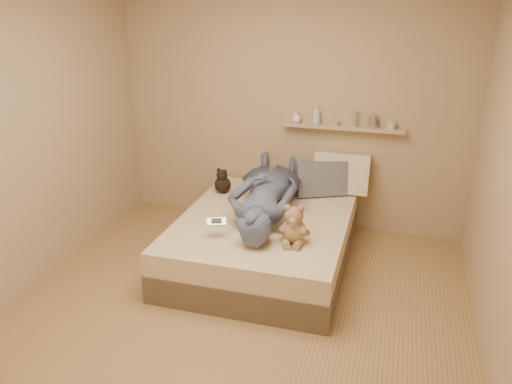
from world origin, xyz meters
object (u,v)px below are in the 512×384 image
(bed, at_px, (265,239))
(person, at_px, (266,191))
(wall_shelf, at_px, (343,128))
(dark_plush, at_px, (222,182))
(pillow_cream, at_px, (341,173))
(pillow_grey, at_px, (321,179))
(game_console, at_px, (216,222))
(teddy_bear, at_px, (293,227))

(bed, height_order, person, person)
(bed, relative_size, wall_shelf, 1.58)
(dark_plush, relative_size, pillow_cream, 0.47)
(wall_shelf, bearing_deg, bed, -121.18)
(dark_plush, xyz_separation_m, person, (0.55, -0.32, 0.09))
(bed, distance_m, dark_plush, 0.81)
(dark_plush, height_order, pillow_grey, pillow_grey)
(dark_plush, height_order, wall_shelf, wall_shelf)
(game_console, bearing_deg, person, 68.92)
(dark_plush, bearing_deg, pillow_grey, 12.97)
(wall_shelf, bearing_deg, person, -126.95)
(bed, xyz_separation_m, teddy_bear, (0.35, -0.42, 0.37))
(game_console, distance_m, pillow_cream, 1.58)
(dark_plush, bearing_deg, teddy_bear, -43.79)
(bed, relative_size, pillow_cream, 3.45)
(person, bearing_deg, pillow_grey, -133.99)
(game_console, xyz_separation_m, teddy_bear, (0.63, 0.08, -0.00))
(game_console, height_order, dark_plush, dark_plush)
(dark_plush, bearing_deg, person, -30.63)
(teddy_bear, bearing_deg, game_console, -172.95)
(pillow_grey, bearing_deg, bed, -119.58)
(dark_plush, height_order, person, person)
(person, bearing_deg, bed, 93.56)
(person, relative_size, wall_shelf, 1.39)
(game_console, relative_size, dark_plush, 0.67)
(game_console, distance_m, teddy_bear, 0.63)
(pillow_grey, bearing_deg, person, -127.38)
(bed, height_order, wall_shelf, wall_shelf)
(dark_plush, distance_m, pillow_cream, 1.21)
(bed, xyz_separation_m, dark_plush, (-0.57, 0.47, 0.34))
(pillow_grey, xyz_separation_m, person, (-0.42, -0.55, 0.03))
(teddy_bear, height_order, wall_shelf, wall_shelf)
(bed, bearing_deg, person, 100.17)
(game_console, bearing_deg, dark_plush, 107.19)
(bed, xyz_separation_m, wall_shelf, (0.55, 0.91, 0.88))
(bed, height_order, game_console, game_console)
(pillow_grey, xyz_separation_m, wall_shelf, (0.16, 0.22, 0.48))
(person, xyz_separation_m, wall_shelf, (0.58, 0.77, 0.45))
(teddy_bear, relative_size, pillow_grey, 0.68)
(pillow_cream, bearing_deg, pillow_grey, -142.46)
(bed, relative_size, person, 1.14)
(dark_plush, distance_m, wall_shelf, 1.32)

